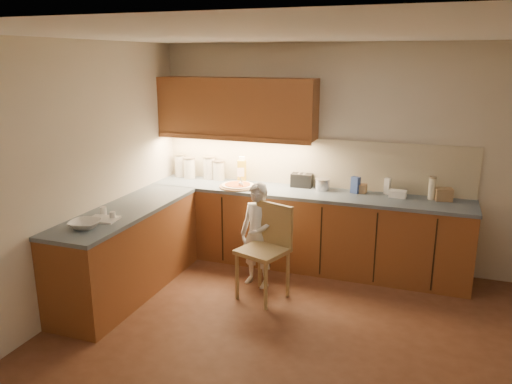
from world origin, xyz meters
TOP-DOWN VIEW (x-y plane):
  - room at (0.00, 0.00)m, footprint 4.54×4.50m
  - l_counter at (-0.92, 1.25)m, footprint 3.77×2.62m
  - backsplash at (-0.38, 1.99)m, footprint 3.75×0.02m
  - upper_cabinets at (-1.27, 1.82)m, footprint 1.95×0.36m
  - pizza_on_board at (-1.18, 1.60)m, footprint 0.44×0.44m
  - child at (-0.71, 1.00)m, footprint 0.47×0.37m
  - wooden_chair at (-0.53, 0.80)m, footprint 0.56×0.56m
  - mixing_bowl at (-1.95, -0.24)m, footprint 0.33×0.33m
  - canister_a at (-2.10, 1.89)m, footprint 0.15×0.15m
  - canister_b at (-1.94, 1.84)m, footprint 0.16×0.16m
  - canister_c at (-1.68, 1.89)m, footprint 0.16×0.16m
  - canister_d at (-1.55, 1.88)m, footprint 0.15×0.15m
  - oil_jug at (-1.22, 1.85)m, footprint 0.13×0.11m
  - toaster at (-0.46, 1.89)m, footprint 0.26×0.15m
  - steel_pot at (-0.19, 1.82)m, footprint 0.18×0.18m
  - blue_box at (0.19, 1.83)m, footprint 0.11×0.10m
  - card_box_a at (0.24, 1.86)m, footprint 0.15×0.12m
  - white_bottle at (0.54, 1.91)m, footprint 0.08×0.08m
  - flat_pack at (0.67, 1.81)m, footprint 0.19×0.14m
  - tall_jar at (1.02, 1.84)m, footprint 0.08×0.08m
  - card_box_b at (1.15, 1.84)m, footprint 0.20×0.17m
  - dough_cloth at (-1.93, 0.00)m, footprint 0.30×0.25m
  - spice_jar_a at (-2.02, 0.14)m, footprint 0.07×0.07m
  - spice_jar_b at (-1.86, 0.06)m, footprint 0.07×0.07m

SIDE VIEW (x-z plane):
  - l_counter at x=-0.92m, z-range 0.00..0.92m
  - wooden_chair at x=-0.53m, z-range 0.08..1.06m
  - child at x=-0.71m, z-range 0.00..1.15m
  - dough_cloth at x=-1.93m, z-range 0.92..0.94m
  - pizza_on_board at x=-1.18m, z-range 0.85..1.03m
  - mixing_bowl at x=-1.95m, z-range 0.92..0.99m
  - flat_pack at x=0.67m, z-range 0.92..0.99m
  - spice_jar_b at x=-1.86m, z-range 0.92..1.00m
  - spice_jar_a at x=-2.02m, z-range 0.92..1.01m
  - card_box_a at x=0.24m, z-range 0.92..1.02m
  - card_box_b at x=1.15m, z-range 0.92..1.06m
  - steel_pot at x=-0.19m, z-range 0.92..1.06m
  - toaster at x=-0.46m, z-range 0.92..1.08m
  - white_bottle at x=0.54m, z-range 0.92..1.11m
  - blue_box at x=0.19m, z-range 0.92..1.11m
  - canister_d at x=-1.55m, z-range 0.92..1.17m
  - tall_jar at x=1.02m, z-range 0.92..1.18m
  - canister_b at x=-1.94m, z-range 0.92..1.19m
  - canister_c at x=-1.68m, z-range 0.92..1.21m
  - canister_a at x=-2.10m, z-range 0.92..1.22m
  - oil_jug at x=-1.22m, z-range 0.91..1.23m
  - backsplash at x=-0.38m, z-range 0.92..1.50m
  - room at x=0.00m, z-range 0.37..2.99m
  - upper_cabinets at x=-1.27m, z-range 1.48..2.21m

